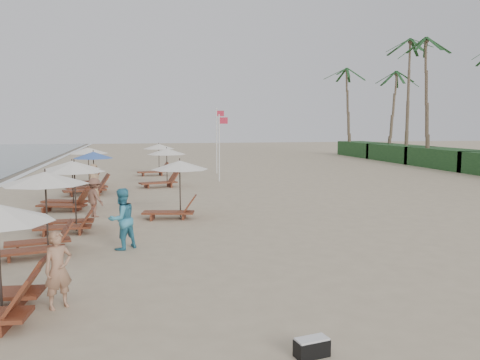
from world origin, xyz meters
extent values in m
plane|color=tan|center=(0.00, 0.00, 0.00)|extent=(160.00, 160.00, 0.00)
cube|color=#193D1C|center=(22.00, 22.00, 0.80)|extent=(3.20, 8.00, 1.60)
cube|color=#193D1C|center=(22.00, 29.50, 0.80)|extent=(3.20, 8.00, 1.60)
cube|color=#193D1C|center=(22.00, 37.00, 0.80)|extent=(3.20, 8.00, 1.60)
cylinder|color=brown|center=(21.10, 23.20, 5.30)|extent=(0.36, 0.36, 10.60)
cylinder|color=brown|center=(22.00, 28.40, 5.70)|extent=(0.36, 0.36, 11.40)
cylinder|color=brown|center=(22.90, 33.60, 4.50)|extent=(0.36, 0.36, 9.00)
cylinder|color=brown|center=(21.10, 38.80, 4.90)|extent=(0.36, 0.36, 9.80)
cylinder|color=black|center=(-5.74, 0.13, 1.13)|extent=(0.05, 0.05, 2.25)
cone|color=white|center=(-5.74, 0.13, 2.15)|extent=(2.37, 2.37, 0.35)
cylinder|color=black|center=(-5.31, 3.11, 1.15)|extent=(0.05, 0.05, 2.30)
cone|color=white|center=(-5.31, 3.11, 2.20)|extent=(2.04, 2.04, 0.35)
cylinder|color=black|center=(-5.93, 7.66, 1.00)|extent=(0.05, 0.05, 2.01)
cone|color=white|center=(-5.93, 7.66, 1.91)|extent=(2.36, 2.36, 0.35)
cylinder|color=black|center=(-5.43, 12.33, 1.07)|extent=(0.05, 0.05, 2.14)
cone|color=#3E65B8|center=(-5.43, 12.33, 2.04)|extent=(2.04, 2.04, 0.35)
cylinder|color=black|center=(-5.98, 15.64, 1.10)|extent=(0.05, 0.05, 2.20)
cone|color=white|center=(-5.98, 15.64, 2.10)|extent=(2.31, 2.31, 0.35)
cylinder|color=black|center=(-1.59, 4.94, 1.07)|extent=(0.05, 0.05, 2.15)
cone|color=white|center=(-1.59, 4.94, 2.05)|extent=(2.24, 2.24, 0.35)
cylinder|color=black|center=(-1.50, 14.65, 1.07)|extent=(0.05, 0.05, 2.15)
cone|color=white|center=(-1.50, 14.65, 2.05)|extent=(2.24, 2.24, 0.35)
cylinder|color=black|center=(-1.65, 21.29, 1.07)|extent=(0.05, 0.05, 2.15)
cone|color=white|center=(-1.65, 21.29, 2.05)|extent=(2.24, 2.24, 0.35)
imported|color=#A8795B|center=(-4.81, -4.27, 0.78)|extent=(0.68, 0.61, 1.56)
imported|color=teal|center=(-3.70, 0.22, 0.90)|extent=(1.11, 1.07, 1.79)
imported|color=brown|center=(-4.88, 5.61, 0.77)|extent=(1.04, 1.14, 1.54)
imported|color=tan|center=(-5.35, 11.00, 0.83)|extent=(0.76, 0.94, 1.67)
cube|color=black|center=(-0.62, -7.27, 0.13)|extent=(0.58, 0.37, 0.27)
cube|color=silver|center=(-0.62, -7.27, 0.28)|extent=(0.56, 0.34, 0.04)
cylinder|color=silver|center=(1.93, 16.59, 2.13)|extent=(0.08, 0.08, 4.25)
cube|color=#B92239|center=(2.21, 16.59, 3.85)|extent=(0.55, 0.02, 0.40)
cylinder|color=silver|center=(2.58, 21.55, 2.40)|extent=(0.08, 0.08, 4.81)
cube|color=#B92239|center=(2.86, 21.55, 4.41)|extent=(0.55, 0.02, 0.40)
camera|label=1|loc=(-3.26, -14.26, 3.64)|focal=36.87mm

